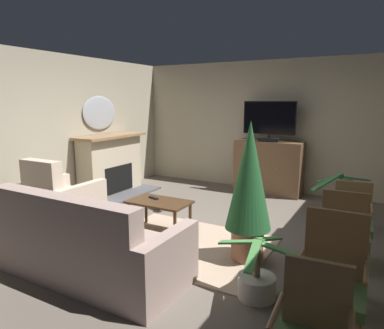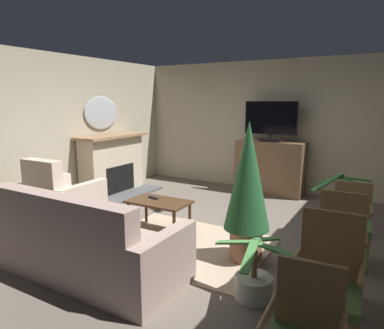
{
  "view_description": "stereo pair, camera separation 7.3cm",
  "coord_description": "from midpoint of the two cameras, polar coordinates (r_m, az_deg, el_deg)",
  "views": [
    {
      "loc": [
        2.31,
        -4.03,
        1.84
      ],
      "look_at": [
        -0.15,
        0.34,
        0.91
      ],
      "focal_mm": 32.47,
      "sensor_mm": 36.0,
      "label": 1
    },
    {
      "loc": [
        2.37,
        -4.0,
        1.84
      ],
      "look_at": [
        -0.15,
        0.34,
        0.91
      ],
      "focal_mm": 32.47,
      "sensor_mm": 36.0,
      "label": 2
    }
  ],
  "objects": [
    {
      "name": "ground_plane",
      "position": [
        5.01,
        -0.87,
        -11.28
      ],
      "size": [
        5.9,
        6.41,
        0.04
      ],
      "primitive_type": "cube",
      "color": "#665B51"
    },
    {
      "name": "wall_back",
      "position": [
        7.37,
        10.8,
        6.26
      ],
      "size": [
        5.9,
        0.1,
        2.63
      ],
      "primitive_type": "cube",
      "color": "#B2A88E",
      "rests_on": "ground_plane"
    },
    {
      "name": "wall_left",
      "position": [
        6.47,
        -22.15,
        5.1
      ],
      "size": [
        0.1,
        6.41,
        2.63
      ],
      "primitive_type": "cube",
      "color": "#B2A88E",
      "rests_on": "ground_plane"
    },
    {
      "name": "rug_central",
      "position": [
        4.61,
        -1.7,
        -12.91
      ],
      "size": [
        2.11,
        1.62,
        0.01
      ],
      "primitive_type": "cube",
      "color": "tan",
      "rests_on": "ground_plane"
    },
    {
      "name": "fireplace",
      "position": [
        7.04,
        -13.36,
        -0.23
      ],
      "size": [
        0.89,
        1.58,
        1.17
      ],
      "color": "#4C4C51",
      "rests_on": "ground_plane"
    },
    {
      "name": "wall_mirror_oval",
      "position": [
        7.1,
        -15.2,
        8.2
      ],
      "size": [
        0.06,
        0.88,
        0.65
      ],
      "primitive_type": "ellipsoid",
      "color": "#B2B7BF"
    },
    {
      "name": "tv_cabinet",
      "position": [
        7.05,
        12.11,
        -0.64
      ],
      "size": [
        1.31,
        0.49,
        1.05
      ],
      "color": "#4A3523",
      "rests_on": "ground_plane"
    },
    {
      "name": "television",
      "position": [
        6.88,
        12.28,
        7.12
      ],
      "size": [
        1.03,
        0.2,
        0.77
      ],
      "color": "black",
      "rests_on": "tv_cabinet"
    },
    {
      "name": "coffee_table",
      "position": [
        4.9,
        -5.83,
        -6.66
      ],
      "size": [
        0.87,
        0.52,
        0.46
      ],
      "color": "#422B19",
      "rests_on": "ground_plane"
    },
    {
      "name": "tv_remote",
      "position": [
        5.0,
        -6.75,
        -5.47
      ],
      "size": [
        0.18,
        0.1,
        0.02
      ],
      "primitive_type": "cube",
      "rotation": [
        0.0,
        0.0,
        6.0
      ],
      "color": "black",
      "rests_on": "coffee_table"
    },
    {
      "name": "sofa_floral",
      "position": [
        3.92,
        -17.66,
        -12.83
      ],
      "size": [
        2.16,
        0.9,
        0.95
      ],
      "color": "#A3897F",
      "rests_on": "ground_plane"
    },
    {
      "name": "armchair_by_fireplace",
      "position": [
        5.62,
        -21.07,
        -5.85
      ],
      "size": [
        0.94,
        0.91,
        1.02
      ],
      "color": "#C6B29E",
      "rests_on": "ground_plane"
    },
    {
      "name": "side_chair_mid_row",
      "position": [
        2.9,
        21.21,
        -17.06
      ],
      "size": [
        0.5,
        0.47,
        1.02
      ],
      "color": "#4C703D",
      "rests_on": "ground_plane"
    },
    {
      "name": "side_chair_far_end",
      "position": [
        3.54,
        22.87,
        -12.08
      ],
      "size": [
        0.48,
        0.46,
        1.01
      ],
      "color": "#4C703D",
      "rests_on": "ground_plane"
    },
    {
      "name": "side_chair_beside_plant",
      "position": [
        4.39,
        24.25,
        -8.23
      ],
      "size": [
        0.47,
        0.52,
        0.91
      ],
      "color": "#4C703D",
      "rests_on": "ground_plane"
    },
    {
      "name": "potted_plant_small_fern_corner",
      "position": [
        5.41,
        22.5,
        -7.77
      ],
      "size": [
        0.7,
        0.85,
        0.84
      ],
      "color": "beige",
      "rests_on": "ground_plane"
    },
    {
      "name": "potted_plant_on_hearth_side",
      "position": [
        3.97,
        8.82,
        -3.39
      ],
      "size": [
        0.53,
        0.53,
        1.62
      ],
      "color": "#99664C",
      "rests_on": "ground_plane"
    },
    {
      "name": "potted_plant_tall_palm_by_window",
      "position": [
        3.5,
        10.0,
        -18.51
      ],
      "size": [
        0.86,
        0.87,
        0.59
      ],
      "color": "beige",
      "rests_on": "ground_plane"
    },
    {
      "name": "cat",
      "position": [
        6.02,
        -6.06,
        -6.41
      ],
      "size": [
        0.54,
        0.45,
        0.2
      ],
      "color": "beige",
      "rests_on": "ground_plane"
    }
  ]
}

